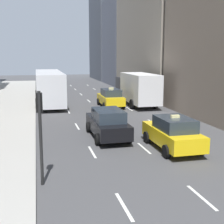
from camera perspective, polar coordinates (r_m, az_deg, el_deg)
The scene contains 7 objects.
lane_markings at distance 25.19m, azimuth -0.94°, elevation -0.82°, with size 5.72×56.00×0.01m.
taxi_lead at distance 29.77m, azimuth -0.26°, elevation 2.61°, with size 2.02×4.40×1.87m.
taxi_second at distance 16.62m, azimuth 11.05°, elevation -3.77°, with size 2.02×4.40×1.87m.
sedan_black_near at distance 18.59m, azimuth -0.82°, elevation -2.05°, with size 2.02×4.91×1.75m.
city_bus at distance 32.42m, azimuth -11.46°, elevation 4.65°, with size 2.80×11.61×3.25m.
box_truck at distance 30.97m, azimuth 4.56°, elevation 4.42°, with size 2.58×8.40×3.15m.
traffic_light_pole at distance 11.88m, azimuth -13.02°, elevation -1.90°, with size 0.24×0.42×3.60m.
Camera 1 is at (-2.81, -1.11, 4.87)m, focal length 50.00 mm.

